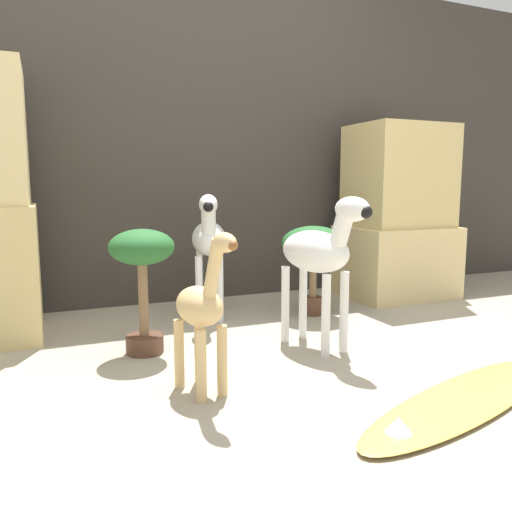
{
  "coord_description": "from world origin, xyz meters",
  "views": [
    {
      "loc": [
        -0.92,
        -1.61,
        0.77
      ],
      "look_at": [
        0.1,
        0.8,
        0.4
      ],
      "focal_mm": 35.0,
      "sensor_mm": 36.0,
      "label": 1
    }
  ],
  "objects_px": {
    "zebra_left": "(209,240)",
    "potted_palm_back": "(142,263)",
    "zebra_right": "(320,253)",
    "giraffe_figurine": "(202,310)",
    "surfboard": "(463,399)",
    "potted_palm_front": "(313,247)"
  },
  "relations": [
    {
      "from": "zebra_left",
      "to": "potted_palm_back",
      "type": "relative_size",
      "value": 1.26
    },
    {
      "from": "zebra_right",
      "to": "zebra_left",
      "type": "bearing_deg",
      "value": 112.06
    },
    {
      "from": "giraffe_figurine",
      "to": "surfboard",
      "type": "height_order",
      "value": "giraffe_figurine"
    },
    {
      "from": "potted_palm_back",
      "to": "giraffe_figurine",
      "type": "bearing_deg",
      "value": -78.02
    },
    {
      "from": "potted_palm_front",
      "to": "potted_palm_back",
      "type": "xyz_separation_m",
      "value": [
        -1.06,
        -0.3,
        0.01
      ]
    },
    {
      "from": "potted_palm_front",
      "to": "surfboard",
      "type": "xyz_separation_m",
      "value": [
        -0.11,
        -1.3,
        -0.4
      ]
    },
    {
      "from": "giraffe_figurine",
      "to": "potted_palm_back",
      "type": "relative_size",
      "value": 1.07
    },
    {
      "from": "giraffe_figurine",
      "to": "surfboard",
      "type": "xyz_separation_m",
      "value": [
        0.83,
        -0.45,
        -0.3
      ]
    },
    {
      "from": "zebra_right",
      "to": "surfboard",
      "type": "bearing_deg",
      "value": -77.06
    },
    {
      "from": "zebra_right",
      "to": "zebra_left",
      "type": "relative_size",
      "value": 1.0
    },
    {
      "from": "giraffe_figurine",
      "to": "potted_palm_back",
      "type": "distance_m",
      "value": 0.57
    },
    {
      "from": "zebra_left",
      "to": "surfboard",
      "type": "xyz_separation_m",
      "value": [
        0.47,
        -1.48,
        -0.44
      ]
    },
    {
      "from": "zebra_left",
      "to": "giraffe_figurine",
      "type": "bearing_deg",
      "value": -108.98
    },
    {
      "from": "zebra_right",
      "to": "giraffe_figurine",
      "type": "height_order",
      "value": "zebra_right"
    },
    {
      "from": "zebra_left",
      "to": "surfboard",
      "type": "bearing_deg",
      "value": -72.36
    },
    {
      "from": "zebra_right",
      "to": "potted_palm_back",
      "type": "bearing_deg",
      "value": 161.64
    },
    {
      "from": "zebra_left",
      "to": "giraffe_figurine",
      "type": "relative_size",
      "value": 1.18
    },
    {
      "from": "surfboard",
      "to": "potted_palm_back",
      "type": "bearing_deg",
      "value": 133.5
    },
    {
      "from": "zebra_right",
      "to": "potted_palm_front",
      "type": "distance_m",
      "value": 0.63
    },
    {
      "from": "zebra_right",
      "to": "potted_palm_front",
      "type": "bearing_deg",
      "value": 63.08
    },
    {
      "from": "surfboard",
      "to": "zebra_right",
      "type": "bearing_deg",
      "value": 102.94
    },
    {
      "from": "zebra_right",
      "to": "surfboard",
      "type": "distance_m",
      "value": 0.88
    }
  ]
}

